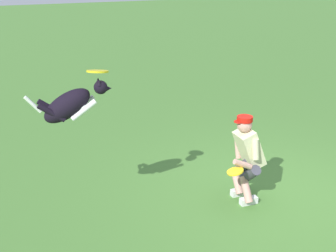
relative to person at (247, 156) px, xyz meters
The scene contains 5 objects.
ground_plane 0.89m from the person, behind, with size 60.00×60.00×0.00m, color #467732.
person is the anchor object (origin of this frame).
dog 2.58m from the person, ahead, with size 1.05×0.36×0.60m.
frisbee_flying 2.46m from the person, ahead, with size 0.27×0.27×0.02m, color yellow.
frisbee_held 0.40m from the person, 37.31° to the left, with size 0.23×0.23×0.02m, color yellow.
Camera 1 is at (3.81, 5.24, 3.40)m, focal length 50.63 mm.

